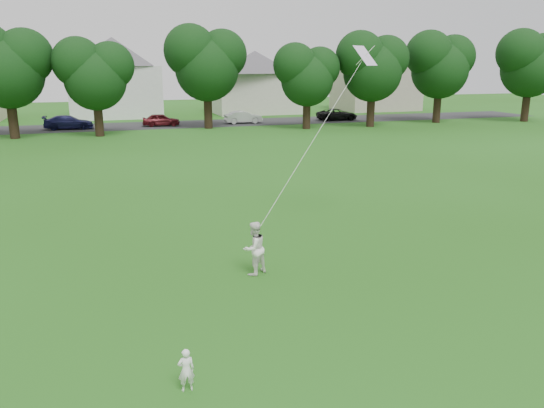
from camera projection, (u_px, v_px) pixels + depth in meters
name	position (u px, v px, depth m)	size (l,w,h in m)	color
ground	(208.00, 341.00, 11.04)	(160.00, 160.00, 0.00)	#215112
street	(121.00, 126.00, 49.71)	(90.00, 7.00, 0.01)	#2D2D30
toddler	(186.00, 370.00, 9.27)	(0.30, 0.19, 0.81)	white
older_boy	(254.00, 248.00, 14.42)	(0.73, 0.57, 1.49)	white
kite	(315.00, 137.00, 16.01)	(2.97, 2.18, 7.65)	silver
tree_row	(129.00, 58.00, 42.77)	(80.89, 9.43, 10.84)	black
parked_cars	(73.00, 122.00, 47.41)	(56.23, 2.35, 1.28)	black
house_row	(131.00, 70.00, 58.19)	(76.71, 14.09, 10.40)	white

